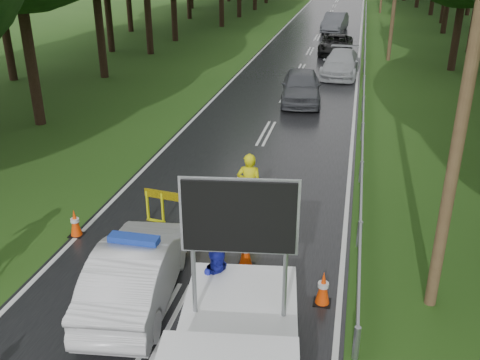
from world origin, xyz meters
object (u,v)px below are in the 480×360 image
(barrier, at_px, (185,203))
(officer, at_px, (249,186))
(police_sedan, at_px, (137,271))
(queue_car_fourth, at_px, (335,22))
(civilian, at_px, (220,286))
(queue_car_second, at_px, (341,63))
(queue_car_third, at_px, (336,45))
(queue_car_first, at_px, (301,86))

(barrier, xyz_separation_m, officer, (1.49, 1.00, 0.19))
(police_sedan, bearing_deg, queue_car_fourth, -99.98)
(civilian, bearing_deg, officer, 69.79)
(barrier, bearing_deg, queue_car_second, 88.30)
(barrier, height_order, queue_car_second, queue_car_second)
(officer, bearing_deg, police_sedan, 66.26)
(civilian, height_order, queue_car_fourth, civilian)
(queue_car_third, bearing_deg, queue_car_fourth, 94.49)
(civilian, xyz_separation_m, queue_car_second, (1.32, 22.38, -0.14))
(queue_car_fourth, bearing_deg, officer, -84.64)
(officer, relative_size, civilian, 1.10)
(barrier, relative_size, civilian, 1.39)
(queue_car_second, relative_size, queue_car_fourth, 1.00)
(queue_car_fourth, bearing_deg, queue_car_second, -79.63)
(barrier, height_order, queue_car_fourth, queue_car_fourth)
(civilian, xyz_separation_m, queue_car_fourth, (0.08, 38.82, -0.05))
(queue_car_second, bearing_deg, police_sedan, -95.02)
(queue_car_first, distance_m, queue_car_third, 12.49)
(queue_car_first, bearing_deg, police_sedan, -101.67)
(civilian, bearing_deg, queue_car_third, 64.13)
(police_sedan, height_order, barrier, police_sedan)
(civilian, bearing_deg, queue_car_first, 66.43)
(police_sedan, relative_size, officer, 2.34)
(officer, xyz_separation_m, queue_car_second, (1.66, 17.88, -0.23))
(police_sedan, distance_m, queue_car_third, 28.63)
(police_sedan, relative_size, barrier, 1.85)
(queue_car_third, xyz_separation_m, queue_car_fourth, (-0.62, 9.98, 0.15))
(civilian, relative_size, queue_car_third, 0.36)
(queue_car_second, xyz_separation_m, queue_car_third, (-0.62, 6.45, -0.05))
(police_sedan, distance_m, queue_car_second, 22.28)
(police_sedan, relative_size, queue_car_third, 0.94)
(queue_car_second, bearing_deg, queue_car_first, -101.57)
(officer, xyz_separation_m, queue_car_third, (1.04, 24.34, -0.28))
(police_sedan, distance_m, queue_car_fourth, 38.54)
(civilian, distance_m, queue_car_fourth, 38.82)
(barrier, bearing_deg, officer, 41.68)
(police_sedan, height_order, queue_car_fourth, queue_car_fourth)
(civilian, distance_m, queue_car_first, 16.38)
(officer, relative_size, queue_car_fourth, 0.38)
(queue_car_first, height_order, queue_car_second, queue_car_first)
(queue_car_second, bearing_deg, queue_car_fourth, 97.50)
(queue_car_third, bearing_deg, police_sedan, -94.20)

